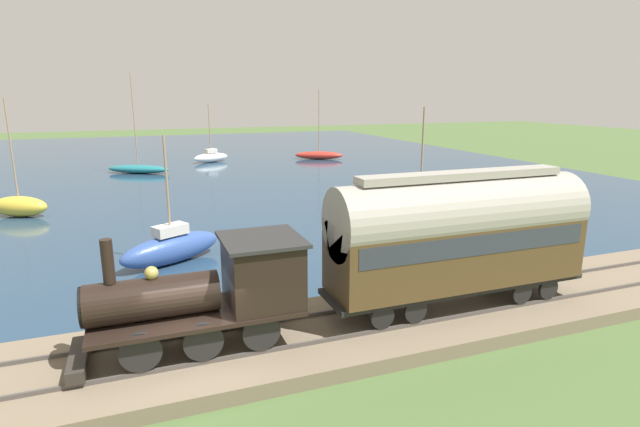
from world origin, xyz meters
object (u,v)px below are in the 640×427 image
(rowboat_near_shore, at_px, (344,228))
(rowboat_far_out, at_px, (349,251))
(steam_locomotive, at_px, (218,286))
(sailboat_white, at_px, (211,157))
(sailboat_teal, at_px, (138,168))
(sailboat_red, at_px, (319,155))
(sailboat_blue, at_px, (171,247))
(sailboat_yellow, at_px, (19,206))
(sailboat_gray, at_px, (419,222))
(passenger_coach, at_px, (458,232))

(rowboat_near_shore, height_order, rowboat_far_out, rowboat_far_out)
(steam_locomotive, height_order, rowboat_far_out, steam_locomotive)
(rowboat_far_out, bearing_deg, sailboat_white, 27.11)
(sailboat_teal, bearing_deg, rowboat_near_shore, -129.42)
(sailboat_white, bearing_deg, sailboat_teal, 103.15)
(sailboat_red, distance_m, sailboat_white, 12.25)
(steam_locomotive, distance_m, rowboat_far_out, 10.58)
(sailboat_blue, bearing_deg, sailboat_yellow, 4.81)
(rowboat_far_out, bearing_deg, rowboat_near_shore, 4.90)
(steam_locomotive, distance_m, sailboat_teal, 37.24)
(sailboat_red, relative_size, sailboat_yellow, 1.10)
(steam_locomotive, xyz_separation_m, sailboat_gray, (9.45, -12.23, -1.55))
(passenger_coach, distance_m, sailboat_white, 42.86)
(steam_locomotive, height_order, sailboat_red, sailboat_red)
(sailboat_teal, distance_m, sailboat_gray, 30.98)
(sailboat_gray, bearing_deg, sailboat_teal, 23.00)
(passenger_coach, height_order, sailboat_yellow, sailboat_yellow)
(passenger_coach, bearing_deg, sailboat_red, -14.20)
(passenger_coach, xyz_separation_m, sailboat_teal, (37.17, 9.42, -2.54))
(sailboat_blue, xyz_separation_m, rowboat_near_shore, (2.24, -9.35, -0.57))
(steam_locomotive, relative_size, sailboat_red, 0.79)
(steam_locomotive, distance_m, passenger_coach, 7.85)
(sailboat_red, bearing_deg, rowboat_far_out, -173.78)
(steam_locomotive, xyz_separation_m, sailboat_teal, (37.17, 1.61, -1.76))
(sailboat_white, bearing_deg, sailboat_yellow, 122.24)
(sailboat_yellow, bearing_deg, rowboat_near_shore, -94.18)
(passenger_coach, bearing_deg, rowboat_near_shore, -4.42)
(passenger_coach, distance_m, sailboat_yellow, 27.22)
(steam_locomotive, bearing_deg, sailboat_blue, 4.10)
(sailboat_red, xyz_separation_m, sailboat_teal, (-3.87, 19.80, -0.03))
(sailboat_yellow, bearing_deg, steam_locomotive, -132.02)
(passenger_coach, distance_m, rowboat_far_out, 7.99)
(sailboat_red, distance_m, sailboat_gray, 32.14)
(passenger_coach, distance_m, rowboat_near_shore, 11.79)
(sailboat_yellow, height_order, sailboat_blue, sailboat_yellow)
(sailboat_red, distance_m, rowboat_far_out, 35.33)
(sailboat_teal, bearing_deg, sailboat_red, -50.16)
(passenger_coach, xyz_separation_m, sailboat_yellow, (21.46, 16.57, -2.33))
(sailboat_yellow, relative_size, rowboat_near_shore, 2.52)
(rowboat_far_out, bearing_deg, sailboat_red, 7.15)
(sailboat_teal, height_order, sailboat_yellow, sailboat_teal)
(sailboat_teal, bearing_deg, sailboat_gray, -124.68)
(sailboat_yellow, height_order, rowboat_far_out, sailboat_yellow)
(sailboat_blue, bearing_deg, sailboat_white, -39.88)
(sailboat_yellow, xyz_separation_m, rowboat_far_out, (-14.01, -15.99, -0.49))
(sailboat_red, distance_m, sailboat_blue, 37.03)
(steam_locomotive, relative_size, sailboat_white, 0.99)
(rowboat_near_shore, bearing_deg, sailboat_gray, -143.52)
(sailboat_white, relative_size, sailboat_yellow, 0.88)
(sailboat_red, bearing_deg, rowboat_near_shore, -173.48)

